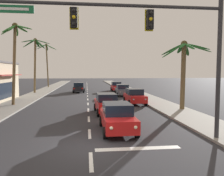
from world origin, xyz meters
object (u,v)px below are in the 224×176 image
Objects in this scene: palm_left_second at (15,45)px; palm_left_third at (35,52)px; sedan_parked_far_kerb at (122,90)px; palm_right_second at (184,61)px; sedan_parked_mid_kerb at (135,96)px; traffic_signal_mast at (153,35)px; sedan_parked_nearest_kerb at (116,86)px; palm_left_farthest at (47,54)px; sedan_oncoming_far at (79,87)px; sedan_third_in_queue at (107,103)px; sedan_lead_at_stop_bar at (117,117)px.

palm_left_third is (-0.97, 13.65, 0.37)m from palm_left_second.
sedan_parked_far_kerb is 0.70× the size of palm_right_second.
sedan_parked_mid_kerb is at bearing 127.30° from palm_right_second.
traffic_signal_mast is at bearing -67.00° from palm_left_third.
sedan_parked_nearest_kerb is at bearing 88.55° from sedan_parked_far_kerb.
palm_left_farthest is at bearing 91.81° from palm_left_third.
palm_right_second is (3.53, -13.05, 3.68)m from sedan_parked_far_kerb.
palm_left_third reaches higher than sedan_parked_nearest_kerb.
traffic_signal_mast is at bearing -80.97° from sedan_oncoming_far.
sedan_third_in_queue is at bearing -125.01° from sedan_parked_mid_kerb.
sedan_lead_at_stop_bar is at bearing 122.05° from traffic_signal_mast.
palm_left_third reaches higher than sedan_parked_far_kerb.
traffic_signal_mast is at bearing -98.52° from sedan_parked_mid_kerb.
palm_right_second is at bearing 57.91° from traffic_signal_mast.
sedan_lead_at_stop_bar is 27.30m from palm_left_third.
sedan_parked_nearest_kerb is at bearing -36.10° from palm_left_farthest.
palm_left_farthest reaches higher than sedan_parked_mid_kerb.
sedan_parked_far_kerb is (3.47, 19.57, 0.00)m from sedan_lead_at_stop_bar.
palm_left_farthest is at bearing 92.93° from palm_left_second.
sedan_parked_far_kerb is at bearing -91.45° from sedan_parked_nearest_kerb.
palm_left_second is 13.69m from palm_left_third.
palm_left_farthest is at bearing 143.90° from sedan_parked_nearest_kerb.
palm_right_second reaches higher than sedan_parked_nearest_kerb.
palm_right_second reaches higher than sedan_parked_far_kerb.
sedan_oncoming_far is 9.17m from palm_left_third.
sedan_third_in_queue is 0.53× the size of palm_left_second.
traffic_signal_mast is 42.47m from palm_left_farthest.
palm_left_third is at bearing 112.08° from sedan_lead_at_stop_bar.
traffic_signal_mast is at bearing -94.20° from sedan_parked_nearest_kerb.
palm_left_farthest reaches higher than palm_right_second.
palm_left_second is at bearing 150.66° from sedan_third_in_queue.
sedan_third_in_queue is 20.48m from sedan_oncoming_far.
palm_left_second is (-10.51, 13.39, 0.91)m from traffic_signal_mast.
sedan_oncoming_far is 7.01m from sedan_parked_nearest_kerb.
sedan_oncoming_far is (-2.99, 20.26, 0.00)m from sedan_third_in_queue.
sedan_parked_nearest_kerb is 0.53× the size of palm_left_second.
palm_right_second is (16.06, -4.55, -1.74)m from palm_left_second.
palm_left_farthest reaches higher than sedan_third_in_queue.
palm_left_third is at bearing 117.97° from sedan_third_in_queue.
palm_left_second is 27.38m from palm_left_farthest.
sedan_lead_at_stop_bar and sedan_parked_nearest_kerb have the same top height.
palm_left_second reaches higher than sedan_oncoming_far.
palm_left_farthest is (-1.40, 27.33, 1.10)m from palm_left_second.
sedan_third_in_queue is 11.61m from palm_left_second.
palm_left_second reaches higher than traffic_signal_mast.
traffic_signal_mast is 9.62m from sedan_third_in_queue.
sedan_parked_nearest_kerb is 1.00× the size of sedan_parked_far_kerb.
palm_right_second is (7.00, 6.52, 3.68)m from sedan_lead_at_stop_bar.
sedan_parked_mid_kerb is 0.50× the size of palm_left_third.
traffic_signal_mast is at bearing -95.26° from sedan_parked_far_kerb.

